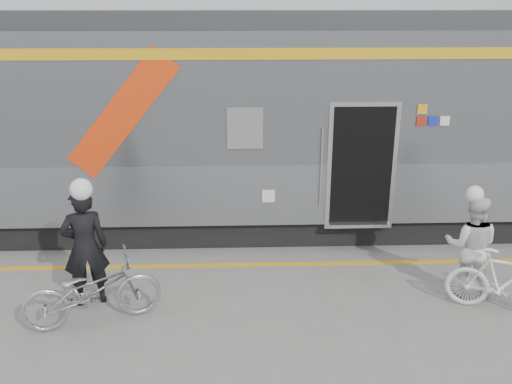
{
  "coord_description": "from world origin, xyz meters",
  "views": [
    {
      "loc": [
        -0.99,
        -6.15,
        4.16
      ],
      "look_at": [
        -0.72,
        1.6,
        1.5
      ],
      "focal_mm": 38.0,
      "sensor_mm": 36.0,
      "label": 1
    }
  ],
  "objects_px": {
    "man": "(85,247)",
    "bicycle_right": "(505,282)",
    "bicycle_left": "(92,291)",
    "woman": "(471,246)"
  },
  "relations": [
    {
      "from": "woman",
      "to": "bicycle_right",
      "type": "height_order",
      "value": "woman"
    },
    {
      "from": "man",
      "to": "bicycle_right",
      "type": "relative_size",
      "value": 1.12
    },
    {
      "from": "man",
      "to": "woman",
      "type": "height_order",
      "value": "man"
    },
    {
      "from": "bicycle_left",
      "to": "bicycle_right",
      "type": "height_order",
      "value": "bicycle_left"
    },
    {
      "from": "man",
      "to": "bicycle_left",
      "type": "relative_size",
      "value": 0.95
    },
    {
      "from": "bicycle_left",
      "to": "woman",
      "type": "relative_size",
      "value": 1.18
    },
    {
      "from": "woman",
      "to": "bicycle_right",
      "type": "bearing_deg",
      "value": 141.25
    },
    {
      "from": "woman",
      "to": "bicycle_right",
      "type": "xyz_separation_m",
      "value": [
        0.3,
        -0.55,
        -0.31
      ]
    },
    {
      "from": "man",
      "to": "bicycle_right",
      "type": "xyz_separation_m",
      "value": [
        5.97,
        -0.48,
        -0.41
      ]
    },
    {
      "from": "woman",
      "to": "bicycle_right",
      "type": "relative_size",
      "value": 0.99
    }
  ]
}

